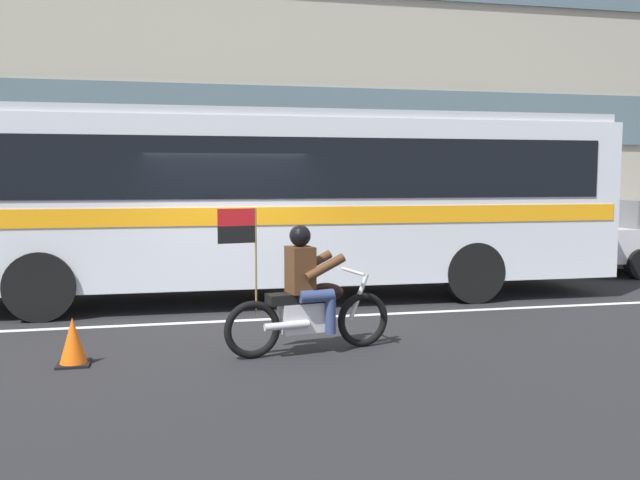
% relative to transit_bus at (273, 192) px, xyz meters
% --- Properties ---
extents(ground_plane, '(60.00, 60.00, 0.00)m').
position_rel_transit_bus_xyz_m(ground_plane, '(-0.90, -1.19, -1.88)').
color(ground_plane, black).
extents(sidewalk_curb, '(28.00, 3.80, 0.15)m').
position_rel_transit_bus_xyz_m(sidewalk_curb, '(-0.90, 3.91, -1.81)').
color(sidewalk_curb, '#A39E93').
rests_on(sidewalk_curb, ground_plane).
extents(lane_center_stripe, '(26.60, 0.14, 0.01)m').
position_rel_transit_bus_xyz_m(lane_center_stripe, '(-0.90, -1.79, -1.88)').
color(lane_center_stripe, silver).
rests_on(lane_center_stripe, ground_plane).
extents(office_building_facade, '(28.00, 0.89, 10.79)m').
position_rel_transit_bus_xyz_m(office_building_facade, '(-0.90, 6.19, 3.52)').
color(office_building_facade, gray).
rests_on(office_building_facade, ground_plane).
extents(transit_bus, '(11.86, 2.70, 3.22)m').
position_rel_transit_bus_xyz_m(transit_bus, '(0.00, 0.00, 0.00)').
color(transit_bus, silver).
rests_on(transit_bus, ground_plane).
extents(motorcycle_with_rider, '(2.17, 0.74, 1.78)m').
position_rel_transit_bus_xyz_m(motorcycle_with_rider, '(-0.14, -3.80, -1.22)').
color(motorcycle_with_rider, black).
rests_on(motorcycle_with_rider, ground_plane).
extents(traffic_cone, '(0.36, 0.36, 0.55)m').
position_rel_transit_bus_xyz_m(traffic_cone, '(-2.86, -3.78, -1.63)').
color(traffic_cone, '#EA590F').
rests_on(traffic_cone, ground_plane).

